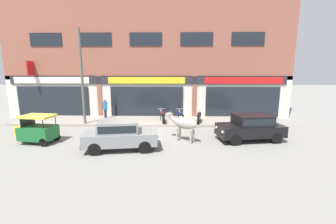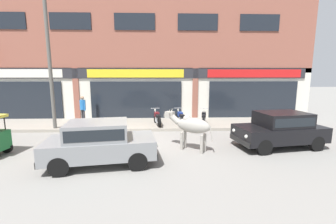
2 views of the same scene
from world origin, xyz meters
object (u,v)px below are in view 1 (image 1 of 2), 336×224
object	(u,v)px
motorcycle_2	(199,117)
car_1	(120,133)
pedestrian	(105,107)
car_0	(251,126)
auto_rickshaw	(37,131)
cow	(184,124)
motorcycle_1	(181,117)
utility_pole	(82,77)
motorcycle_0	(162,117)

from	to	relation	value
motorcycle_2	car_1	bearing A→B (deg)	-130.63
motorcycle_2	pedestrian	size ratio (longest dim) A/B	1.12
car_0	auto_rickshaw	bearing A→B (deg)	-176.39
car_0	motorcycle_2	bearing A→B (deg)	124.23
auto_rickshaw	car_0	bearing A→B (deg)	3.61
cow	motorcycle_1	world-z (taller)	cow
motorcycle_2	auto_rickshaw	bearing A→B (deg)	-154.64
car_0	utility_pole	world-z (taller)	utility_pole
car_0	pedestrian	xyz separation A→B (m)	(-9.38, 4.14, 0.33)
cow	pedestrian	world-z (taller)	pedestrian
cow	car_0	xyz separation A→B (m)	(3.72, 0.27, -0.19)
motorcycle_1	pedestrian	distance (m)	5.67
car_0	motorcycle_1	distance (m)	5.28
car_0	motorcycle_2	xyz separation A→B (m)	(-2.46, 3.61, -0.27)
motorcycle_0	auto_rickshaw	bearing A→B (deg)	-145.95
car_0	auto_rickshaw	distance (m)	11.64
car_0	auto_rickshaw	xyz separation A→B (m)	(-11.61, -0.73, -0.15)
cow	car_1	xyz separation A→B (m)	(-3.19, -1.32, -0.19)
cow	car_1	size ratio (longest dim) A/B	0.49
cow	motorcycle_2	xyz separation A→B (m)	(1.26, 3.88, -0.46)
motorcycle_2	cow	bearing A→B (deg)	-108.06
utility_pole	motorcycle_1	bearing A→B (deg)	5.70
motorcycle_0	cow	bearing A→B (deg)	-70.75
auto_rickshaw	motorcycle_2	world-z (taller)	auto_rickshaw
motorcycle_0	motorcycle_2	xyz separation A→B (m)	(2.64, -0.06, 0.00)
cow	auto_rickshaw	world-z (taller)	cow
cow	motorcycle_1	size ratio (longest dim) A/B	1.03
car_1	motorcycle_1	size ratio (longest dim) A/B	2.09
pedestrian	utility_pole	bearing A→B (deg)	-135.59
car_1	motorcycle_2	size ratio (longest dim) A/B	2.10
car_0	motorcycle_0	bearing A→B (deg)	144.23
car_1	motorcycle_1	distance (m)	6.17
car_1	auto_rickshaw	size ratio (longest dim) A/B	1.83
motorcycle_1	cow	bearing A→B (deg)	-89.50
car_1	utility_pole	bearing A→B (deg)	127.91
motorcycle_2	pedestrian	world-z (taller)	pedestrian
motorcycle_2	pedestrian	bearing A→B (deg)	175.57
car_1	utility_pole	size ratio (longest dim) A/B	0.58
auto_rickshaw	motorcycle_2	distance (m)	10.14
cow	car_0	bearing A→B (deg)	4.16
motorcycle_2	pedestrian	xyz separation A→B (m)	(-6.92, 0.54, 0.60)
auto_rickshaw	motorcycle_1	bearing A→B (deg)	29.45
motorcycle_1	car_0	bearing A→B (deg)	-44.62
car_0	motorcycle_2	distance (m)	4.37
auto_rickshaw	motorcycle_1	distance (m)	9.03
motorcycle_1	utility_pole	distance (m)	7.36
utility_pole	cow	bearing A→B (deg)	-25.93
utility_pole	pedestrian	bearing A→B (deg)	44.41
motorcycle_1	utility_pole	world-z (taller)	utility_pole
motorcycle_1	utility_pole	bearing A→B (deg)	-174.30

